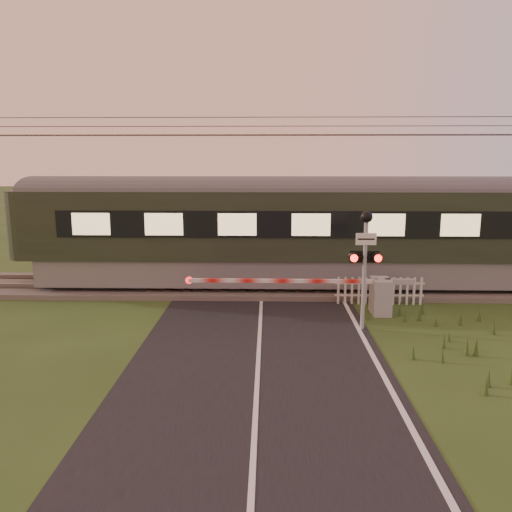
{
  "coord_description": "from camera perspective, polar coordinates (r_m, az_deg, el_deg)",
  "views": [
    {
      "loc": [
        0.22,
        -11.22,
        4.63
      ],
      "look_at": [
        -0.14,
        3.2,
        1.87
      ],
      "focal_mm": 35.0,
      "sensor_mm": 36.0,
      "label": 1
    }
  ],
  "objects": [
    {
      "name": "ground",
      "position": [
        12.14,
        0.28,
        -11.58
      ],
      "size": [
        160.0,
        160.0,
        0.0
      ],
      "primitive_type": "plane",
      "color": "#293E17",
      "rests_on": "ground"
    },
    {
      "name": "picket_fence",
      "position": [
        16.76,
        13.94,
        -3.88
      ],
      "size": [
        2.9,
        0.08,
        0.91
      ],
      "color": "silver",
      "rests_on": "ground"
    },
    {
      "name": "track_bed",
      "position": [
        18.3,
        0.69,
        -3.6
      ],
      "size": [
        140.0,
        3.4,
        0.39
      ],
      "color": "#47423D",
      "rests_on": "ground"
    },
    {
      "name": "overhead_wires",
      "position": [
        17.76,
        0.73,
        14.38
      ],
      "size": [
        120.0,
        0.62,
        0.62
      ],
      "color": "black",
      "rests_on": "ground"
    },
    {
      "name": "crossing_signal",
      "position": [
        13.8,
        12.38,
        0.78
      ],
      "size": [
        0.84,
        0.35,
        3.31
      ],
      "color": "gray",
      "rests_on": "ground"
    },
    {
      "name": "boom_gate",
      "position": [
        15.68,
        12.86,
        -4.25
      ],
      "size": [
        6.99,
        0.85,
        1.13
      ],
      "color": "gray",
      "rests_on": "ground"
    },
    {
      "name": "road",
      "position": [
        11.92,
        0.34,
        -11.96
      ],
      "size": [
        6.0,
        140.0,
        0.03
      ],
      "color": "black",
      "rests_on": "ground"
    }
  ]
}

